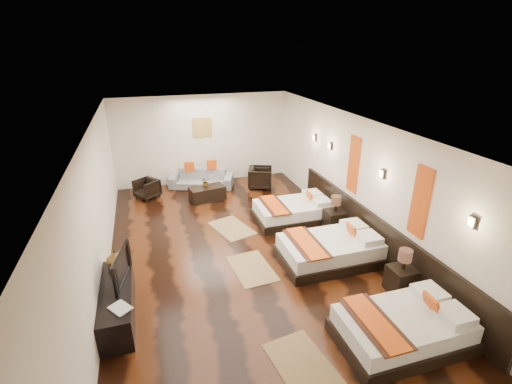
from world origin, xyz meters
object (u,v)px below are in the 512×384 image
object	(u,v)px
book	(113,313)
nightstand_b	(334,218)
bed_near	(403,327)
nightstand_a	(401,277)
figurine	(115,258)
sofa	(201,179)
table_plant	(206,182)
bed_far	(294,211)
tv	(116,267)
tv_console	(117,302)
armchair_left	(147,189)
coffee_table	(207,193)
armchair_right	(260,178)
bed_mid	(330,249)

from	to	relation	value
book	nightstand_b	bearing A→B (deg)	25.02
bed_near	nightstand_a	bearing A→B (deg)	54.25
bed_near	nightstand_a	xyz separation A→B (m)	(0.75, 1.04, 0.05)
figurine	sofa	xyz separation A→B (m)	(2.30, 4.78, -0.43)
table_plant	bed_far	bearing A→B (deg)	-46.80
tv	sofa	distance (m)	5.74
tv	figurine	xyz separation A→B (m)	(-0.05, 0.47, -0.10)
sofa	tv	bearing A→B (deg)	-92.68
tv_console	sofa	size ratio (longest dim) A/B	0.92
book	armchair_left	xyz separation A→B (m)	(0.63, 5.73, -0.29)
bed_near	bed_far	distance (m)	4.35
armchair_left	coffee_table	xyz separation A→B (m)	(1.67, -0.70, -0.08)
bed_near	sofa	xyz separation A→B (m)	(-1.89, 7.35, 0.03)
nightstand_a	armchair_left	bearing A→B (deg)	125.91
armchair_left	figurine	bearing A→B (deg)	-44.32
bed_near	armchair_right	world-z (taller)	bed_near
nightstand_b	book	xyz separation A→B (m)	(-4.95, -2.31, 0.25)
nightstand_b	tv	bearing A→B (deg)	-163.21
bed_near	figurine	distance (m)	4.94
bed_mid	figurine	distance (m)	4.23
figurine	armchair_right	size ratio (longest dim) A/B	0.46
table_plant	figurine	bearing A→B (deg)	-120.99
bed_far	book	world-z (taller)	bed_far
bed_near	coffee_table	xyz separation A→B (m)	(-1.89, 6.30, -0.06)
bed_mid	figurine	size ratio (longest dim) A/B	6.12
bed_near	tv	xyz separation A→B (m)	(-4.14, 2.10, 0.56)
book	figurine	distance (m)	1.31
coffee_table	table_plant	xyz separation A→B (m)	(-0.02, 0.08, 0.34)
tv_console	armchair_right	bearing A→B (deg)	50.18
bed_far	table_plant	world-z (taller)	bed_far
bed_mid	armchair_right	xyz separation A→B (m)	(-0.12, 4.42, 0.06)
nightstand_a	book	size ratio (longest dim) A/B	2.67
armchair_left	armchair_right	xyz separation A→B (m)	(3.44, -0.23, 0.05)
tv_console	coffee_table	size ratio (longest dim) A/B	1.80
sofa	coffee_table	xyz separation A→B (m)	(-0.00, -1.05, -0.09)
bed_near	tv_console	xyz separation A→B (m)	(-4.19, 1.88, 0.02)
bed_mid	nightstand_a	world-z (taller)	nightstand_a
nightstand_a	armchair_right	xyz separation A→B (m)	(-0.87, 5.73, 0.02)
tv	sofa	bearing A→B (deg)	-10.42
bed_mid	tv_console	world-z (taller)	bed_mid
tv_console	table_plant	world-z (taller)	table_plant
coffee_table	book	bearing A→B (deg)	-114.59
tv	book	size ratio (longest dim) A/B	2.83
bed_mid	armchair_left	bearing A→B (deg)	127.48
coffee_table	nightstand_b	bearing A→B (deg)	-45.94
nightstand_a	nightstand_b	xyz separation A→B (m)	(0.00, 2.53, 0.00)
bed_far	figurine	bearing A→B (deg)	-157.03
bed_mid	sofa	xyz separation A→B (m)	(-1.89, 5.00, 0.02)
bed_mid	book	distance (m)	4.34
tv_console	table_plant	xyz separation A→B (m)	(2.29, 4.49, 0.26)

